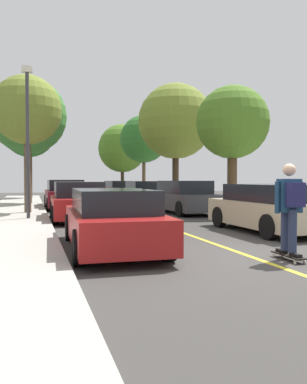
# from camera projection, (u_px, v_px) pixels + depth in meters

# --- Properties ---
(ground) EXTENTS (80.00, 80.00, 0.00)m
(ground) POSITION_uv_depth(u_px,v_px,m) (249.00, 256.00, 7.68)
(ground) COLOR #3D3A38
(center_line) EXTENTS (0.12, 39.20, 0.01)m
(center_line) POSITION_uv_depth(u_px,v_px,m) (177.00, 230.00, 11.51)
(center_line) COLOR gold
(center_line) RESTS_ON ground
(parked_car_left_nearest) EXTENTS (1.95, 4.43, 1.28)m
(parked_car_left_nearest) POSITION_uv_depth(u_px,v_px,m) (112.00, 219.00, 8.40)
(parked_car_left_nearest) COLOR maroon
(parked_car_left_nearest) RESTS_ON ground
(parked_car_left_near) EXTENTS (2.05, 4.05, 1.41)m
(parked_car_left_near) POSITION_uv_depth(u_px,v_px,m) (79.00, 202.00, 14.40)
(parked_car_left_near) COLOR maroon
(parked_car_left_near) RESTS_ON ground
(parked_car_left_far) EXTENTS (1.98, 4.67, 1.47)m
(parked_car_left_far) POSITION_uv_depth(u_px,v_px,m) (65.00, 194.00, 20.29)
(parked_car_left_far) COLOR maroon
(parked_car_left_far) RESTS_ON ground
(parked_car_right_nearest) EXTENTS (1.89, 4.11, 1.36)m
(parked_car_right_nearest) POSITION_uv_depth(u_px,v_px,m) (268.00, 208.00, 11.22)
(parked_car_right_nearest) COLOR #BCAD89
(parked_car_right_nearest) RESTS_ON ground
(parked_car_right_near) EXTENTS (1.98, 4.51, 1.44)m
(parked_car_right_near) POSITION_uv_depth(u_px,v_px,m) (184.00, 197.00, 17.41)
(parked_car_right_near) COLOR #38383D
(parked_car_right_near) RESTS_ON ground
(parked_car_right_far) EXTENTS (1.87, 4.35, 1.39)m
(parked_car_right_far) POSITION_uv_depth(u_px,v_px,m) (142.00, 193.00, 24.02)
(parked_car_right_far) COLOR #38383D
(parked_car_right_far) RESTS_ON ground
(parked_car_right_farthest) EXTENTS (2.00, 4.62, 1.38)m
(parked_car_right_farthest) POSITION_uv_depth(u_px,v_px,m) (118.00, 190.00, 30.79)
(parked_car_right_farthest) COLOR maroon
(parked_car_right_farthest) RESTS_ON ground
(street_tree_left_nearest) EXTENTS (2.82, 2.82, 5.61)m
(street_tree_left_nearest) POSITION_uv_depth(u_px,v_px,m) (27.00, 110.00, 16.11)
(street_tree_left_nearest) COLOR brown
(street_tree_left_nearest) RESTS_ON sidewalk_left
(street_tree_left_near) EXTENTS (4.31, 4.31, 7.13)m
(street_tree_left_near) POSITION_uv_depth(u_px,v_px,m) (28.00, 116.00, 22.36)
(street_tree_left_near) COLOR brown
(street_tree_left_near) RESTS_ON sidewalk_left
(street_tree_left_far) EXTENTS (3.89, 3.89, 6.90)m
(street_tree_left_far) POSITION_uv_depth(u_px,v_px,m) (29.00, 131.00, 29.36)
(street_tree_left_far) COLOR #4C3823
(street_tree_left_far) RESTS_ON sidewalk_left
(street_tree_right_nearest) EXTENTS (3.12, 3.12, 5.36)m
(street_tree_right_nearest) POSITION_uv_depth(u_px,v_px,m) (232.00, 123.00, 16.86)
(street_tree_right_nearest) COLOR #4C3823
(street_tree_right_nearest) RESTS_ON sidewalk_right
(street_tree_right_near) EXTENTS (4.46, 4.46, 7.05)m
(street_tree_right_near) POSITION_uv_depth(u_px,v_px,m) (176.00, 122.00, 23.49)
(street_tree_right_near) COLOR #3D2D1E
(street_tree_right_near) RESTS_ON sidewalk_right
(street_tree_right_far) EXTENTS (3.64, 3.64, 6.27)m
(street_tree_right_far) POSITION_uv_depth(u_px,v_px,m) (144.00, 139.00, 30.19)
(street_tree_right_far) COLOR brown
(street_tree_right_far) RESTS_ON sidewalk_right
(street_tree_right_farthest) EXTENTS (4.56, 4.56, 6.58)m
(street_tree_right_farthest) POSITION_uv_depth(u_px,v_px,m) (122.00, 148.00, 37.35)
(street_tree_right_farthest) COLOR #3D2D1E
(street_tree_right_farthest) RESTS_ON sidewalk_right
(streetlamp) EXTENTS (0.36, 0.24, 5.25)m
(streetlamp) POSITION_uv_depth(u_px,v_px,m) (28.00, 131.00, 13.67)
(streetlamp) COLOR #38383D
(streetlamp) RESTS_ON sidewalk_left
(skateboard) EXTENTS (0.25, 0.85, 0.10)m
(skateboard) POSITION_uv_depth(u_px,v_px,m) (288.00, 255.00, 7.29)
(skateboard) COLOR black
(skateboard) RESTS_ON ground
(skateboarder) EXTENTS (0.58, 0.70, 1.68)m
(skateboarder) POSITION_uv_depth(u_px,v_px,m) (290.00, 203.00, 7.23)
(skateboarder) COLOR black
(skateboarder) RESTS_ON skateboard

